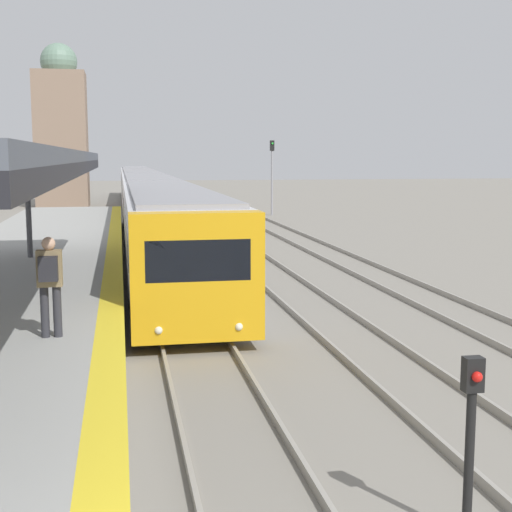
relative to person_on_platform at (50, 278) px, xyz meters
The scene contains 5 objects.
person_on_platform is the anchor object (origin of this frame).
train_near 34.86m from the person_on_platform, 85.64° to the left, with size 2.71×65.49×3.00m.
signal_post_near 7.17m from the person_on_platform, 49.30° to the right, with size 0.20×0.21×1.96m.
signal_mast_far 37.76m from the person_on_platform, 72.42° to the left, with size 0.28×0.29×5.09m.
distant_domed_building 47.78m from the person_on_platform, 93.99° to the left, with size 4.00×4.00×12.83m.
Camera 1 is at (-1.48, -3.83, 3.97)m, focal length 50.00 mm.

